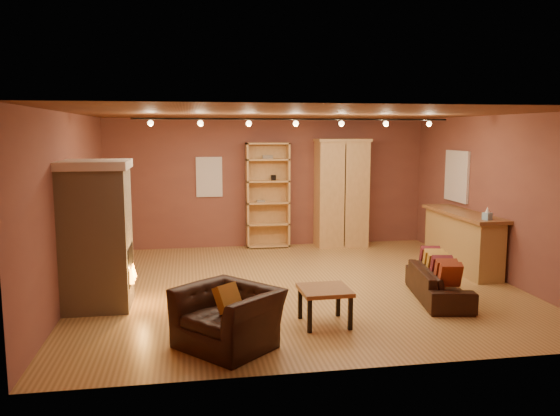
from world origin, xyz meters
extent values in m
plane|color=olive|center=(0.00, 0.00, 0.00)|extent=(7.00, 7.00, 0.00)
plane|color=brown|center=(0.00, 0.00, 2.80)|extent=(7.00, 7.00, 0.00)
cube|color=brown|center=(0.00, 3.25, 1.40)|extent=(7.00, 0.02, 2.80)
cube|color=brown|center=(-3.50, 0.00, 1.40)|extent=(0.02, 6.50, 2.80)
cube|color=brown|center=(3.50, 0.00, 1.40)|extent=(0.02, 6.50, 2.80)
cube|color=tan|center=(-3.05, -0.60, 1.00)|extent=(0.90, 0.90, 2.00)
cube|color=beige|center=(-3.05, -0.60, 2.06)|extent=(0.98, 0.98, 0.12)
cube|color=black|center=(-2.64, -0.60, 0.60)|extent=(0.10, 0.65, 0.55)
cone|color=orange|center=(-2.58, -0.60, 0.48)|extent=(0.10, 0.10, 0.22)
cube|color=white|center=(-1.30, 3.23, 1.55)|extent=(0.56, 0.04, 0.86)
cube|color=tan|center=(-0.05, 3.23, 1.14)|extent=(0.94, 0.04, 2.29)
cube|color=tan|center=(-0.50, 3.07, 1.14)|extent=(0.04, 0.36, 2.29)
cube|color=tan|center=(0.40, 3.07, 1.14)|extent=(0.04, 0.36, 2.29)
cube|color=gray|center=(-0.21, 3.07, 1.02)|extent=(0.18, 0.12, 0.05)
cube|color=black|center=(0.07, 3.07, 1.53)|extent=(0.10, 0.10, 0.12)
cube|color=tan|center=(-0.05, 3.07, 0.04)|extent=(0.94, 0.36, 0.04)
cube|color=tan|center=(-0.05, 3.07, 0.52)|extent=(0.94, 0.36, 0.03)
cube|color=tan|center=(-0.05, 3.07, 0.99)|extent=(0.94, 0.36, 0.04)
cube|color=tan|center=(-0.05, 3.07, 1.46)|extent=(0.94, 0.36, 0.04)
cube|color=tan|center=(-0.05, 3.07, 1.92)|extent=(0.94, 0.36, 0.04)
cube|color=tan|center=(-0.05, 3.07, 2.27)|extent=(0.94, 0.36, 0.04)
cube|color=tan|center=(1.57, 2.95, 1.15)|extent=(1.10, 0.60, 2.30)
cube|color=brown|center=(1.57, 2.65, 1.15)|extent=(0.02, 0.01, 2.20)
cube|color=tan|center=(1.57, 2.95, 2.33)|extent=(1.16, 0.66, 0.06)
cube|color=tan|center=(3.20, 0.58, 0.50)|extent=(0.48, 2.10, 1.00)
cube|color=brown|center=(3.20, 0.58, 1.03)|extent=(0.60, 2.22, 0.06)
cube|color=#89B9DB|center=(3.15, -0.32, 1.12)|extent=(0.15, 0.15, 0.12)
cone|color=white|center=(3.15, -0.32, 1.23)|extent=(0.08, 0.08, 0.10)
cube|color=white|center=(3.47, 1.40, 1.65)|extent=(0.05, 0.90, 1.00)
imported|color=black|center=(1.95, -1.10, 0.32)|extent=(0.76, 1.70, 0.64)
cube|color=maroon|center=(1.86, -1.64, 0.53)|extent=(0.34, 0.28, 0.36)
cube|color=maroon|center=(1.89, -1.42, 0.53)|extent=(0.34, 0.28, 0.36)
cube|color=maroon|center=(1.93, -1.20, 0.53)|extent=(0.34, 0.28, 0.36)
cube|color=#BF8731|center=(1.97, -0.99, 0.53)|extent=(0.34, 0.28, 0.36)
cube|color=#BF8731|center=(2.01, -0.77, 0.53)|extent=(0.34, 0.28, 0.36)
cube|color=maroon|center=(2.05, -0.55, 0.53)|extent=(0.34, 0.28, 0.36)
imported|color=black|center=(-1.32, -2.40, 0.47)|extent=(1.25, 1.28, 0.95)
cube|color=#BF8731|center=(-1.32, -2.40, 0.59)|extent=(0.38, 0.37, 0.34)
cube|color=brown|center=(-0.01, -1.85, 0.46)|extent=(0.66, 0.66, 0.05)
cube|color=black|center=(-0.28, -2.12, 0.21)|extent=(0.05, 0.05, 0.43)
cube|color=black|center=(0.26, -2.12, 0.21)|extent=(0.05, 0.05, 0.43)
cube|color=black|center=(-0.28, -1.58, 0.21)|extent=(0.05, 0.05, 0.43)
cube|color=black|center=(0.26, -1.58, 0.21)|extent=(0.05, 0.05, 0.43)
cylinder|color=black|center=(0.00, 0.20, 2.72)|extent=(5.20, 0.03, 0.03)
sphere|color=#FFD88C|center=(-2.30, 0.20, 2.65)|extent=(0.09, 0.09, 0.09)
sphere|color=#FFD88C|center=(-1.53, 0.20, 2.65)|extent=(0.09, 0.09, 0.09)
sphere|color=#FFD88C|center=(-0.77, 0.20, 2.65)|extent=(0.09, 0.09, 0.09)
sphere|color=#FFD88C|center=(0.00, 0.20, 2.65)|extent=(0.09, 0.09, 0.09)
sphere|color=#FFD88C|center=(0.77, 0.20, 2.65)|extent=(0.09, 0.09, 0.09)
sphere|color=#FFD88C|center=(1.53, 0.20, 2.65)|extent=(0.09, 0.09, 0.09)
sphere|color=#FFD88C|center=(2.30, 0.20, 2.65)|extent=(0.09, 0.09, 0.09)
camera|label=1|loc=(-1.73, -8.58, 2.52)|focal=35.00mm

